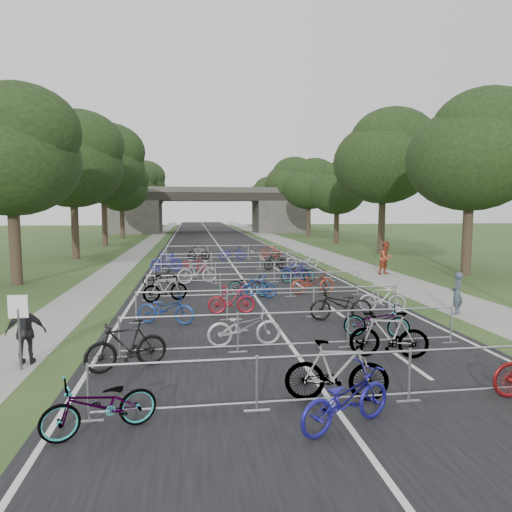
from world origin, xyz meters
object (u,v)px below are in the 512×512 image
Objects in this scene: bike_1 at (337,371)px; bike_2 at (346,399)px; park_sign at (19,318)px; pedestrian_a at (457,294)px; pedestrian_c at (26,333)px; overpass_bridge at (209,210)px; bike_0 at (100,406)px; pedestrian_b at (386,258)px.

bike_1 is 1.02× the size of bike_2.
pedestrian_a is (13.60, 3.89, -0.50)m from park_sign.
pedestrian_c is (-6.72, 4.29, 0.27)m from bike_2.
park_sign is (-6.80, -62.00, -2.27)m from overpass_bridge.
park_sign is 0.88× the size of bike_1.
bike_0 is at bearing 109.59° from bike_1.
bike_2 is at bearing 4.57° from pedestrian_a.
pedestrian_b is (15.28, 13.80, -0.31)m from park_sign.
park_sign reaches higher than bike_2.
park_sign is 0.94× the size of bike_0.
park_sign is at bearing -166.25° from bike_0.
park_sign reaches higher than bike_1.
bike_1 is at bearing 77.59° from bike_0.
pedestrian_a is at bearing -169.58° from pedestrian_c.
bike_1 is 18.57m from pedestrian_b.
pedestrian_b is (8.48, -48.20, -2.57)m from overpass_bridge.
bike_2 is (6.72, -3.87, -0.73)m from park_sign.
park_sign is at bearing -27.91° from pedestrian_a.
bike_0 is 0.96× the size of bike_2.
overpass_bridge is 15.20× the size of bike_2.
park_sign reaches higher than pedestrian_a.
overpass_bridge is at bearing -127.20° from pedestrian_a.
bike_0 is 1.26× the size of pedestrian_a.
bike_1 is 1.29× the size of pedestrian_c.
overpass_bridge reaches higher than pedestrian_c.
bike_2 is 1.06× the size of pedestrian_b.
pedestrian_b reaches higher than pedestrian_a.
bike_1 is at bearing -21.85° from park_sign.
park_sign is at bearing 34.49° from bike_2.
bike_1 reaches higher than bike_2.
pedestrian_b is 1.19× the size of pedestrian_c.
park_sign is at bearing -96.26° from overpass_bridge.
park_sign is 20.59m from pedestrian_b.
pedestrian_a is at bearing -34.89° from bike_1.
overpass_bridge reaches higher than pedestrian_b.
overpass_bridge is at bearing 83.74° from park_sign.
bike_0 is (2.50, -3.50, -0.76)m from park_sign.
pedestrian_c is at bearing 31.91° from bike_2.
pedestrian_c reaches higher than bike_1.
bike_2 is 19.64m from pedestrian_b.
overpass_bridge is 19.25× the size of pedestrian_c.
bike_2 is at bearing -138.35° from pedestrian_b.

